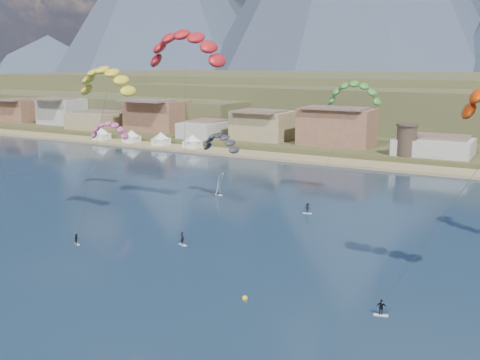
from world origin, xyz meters
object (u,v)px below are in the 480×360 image
object	(u,v)px
kitesurfer_green	(354,90)
kitesurfer_yellow	(106,77)
watchtower	(407,140)
kitesurfer_red	(186,43)
buoy	(245,298)
windsurfer	(218,188)

from	to	relation	value
kitesurfer_green	kitesurfer_yellow	bearing A→B (deg)	-126.85
kitesurfer_green	watchtower	bearing A→B (deg)	90.12
kitesurfer_red	buoy	distance (m)	46.35
watchtower	kitesurfer_red	bearing A→B (deg)	-105.47
kitesurfer_red	buoy	size ratio (longest dim) A/B	52.05
kitesurfer_red	windsurfer	size ratio (longest dim) A/B	7.77
kitesurfer_red	kitesurfer_green	bearing A→B (deg)	52.19
buoy	kitesurfer_red	bearing A→B (deg)	134.50
kitesurfer_red	buoy	world-z (taller)	kitesurfer_red
buoy	kitesurfer_yellow	bearing A→B (deg)	156.09
windsurfer	buoy	xyz separation A→B (m)	(29.56, -42.78, -1.28)
kitesurfer_red	kitesurfer_yellow	distance (m)	14.37
kitesurfer_red	kitesurfer_yellow	size ratio (longest dim) A/B	1.26
kitesurfer_red	kitesurfer_green	size ratio (longest dim) A/B	1.34
kitesurfer_green	kitesurfer_red	bearing A→B (deg)	-127.81
windsurfer	buoy	bearing A→B (deg)	-55.36
kitesurfer_red	windsurfer	bearing A→B (deg)	104.77
buoy	windsurfer	bearing A→B (deg)	124.64
watchtower	kitesurfer_green	size ratio (longest dim) A/B	0.34
watchtower	windsurfer	world-z (taller)	watchtower
kitesurfer_red	kitesurfer_green	world-z (taller)	kitesurfer_red
watchtower	windsurfer	bearing A→B (deg)	-114.01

